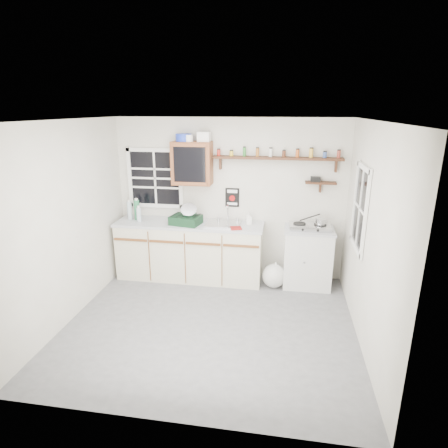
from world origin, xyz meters
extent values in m
cube|color=#535355|center=(0.00, 0.00, -0.01)|extent=(3.60, 3.20, 0.02)
cube|color=white|center=(0.00, 0.00, 2.51)|extent=(3.60, 3.20, 0.02)
cube|color=#B7B1A4|center=(-1.81, 0.00, 1.25)|extent=(0.02, 3.20, 2.50)
cube|color=#B7B1A4|center=(1.81, 0.00, 1.25)|extent=(0.02, 3.20, 2.50)
cube|color=#B7B1A4|center=(0.00, 1.61, 1.25)|extent=(3.60, 0.02, 2.50)
cube|color=#B7B1A4|center=(0.00, -1.61, 1.25)|extent=(3.60, 0.02, 2.50)
cube|color=beige|center=(-0.58, 1.30, 0.44)|extent=(2.27, 0.60, 0.88)
cube|color=#B0B3B8|center=(-0.58, 1.30, 0.90)|extent=(2.31, 0.62, 0.04)
cube|color=brown|center=(-1.44, 0.99, 0.70)|extent=(0.53, 0.02, 0.03)
cube|color=brown|center=(-0.87, 0.99, 0.70)|extent=(0.53, 0.02, 0.03)
cube|color=brown|center=(-0.30, 0.99, 0.70)|extent=(0.53, 0.02, 0.03)
cube|color=brown|center=(0.27, 0.99, 0.70)|extent=(0.53, 0.02, 0.03)
cube|color=silver|center=(1.25, 1.33, 0.44)|extent=(0.70, 0.55, 0.88)
cube|color=#B0B3B8|center=(1.25, 1.33, 0.90)|extent=(0.73, 0.57, 0.03)
cube|color=#B9B9BD|center=(-0.05, 1.30, 0.93)|extent=(0.52, 0.44, 0.03)
cylinder|color=#B9B9BD|center=(0.00, 1.46, 1.06)|extent=(0.02, 0.02, 0.28)
cylinder|color=#B9B9BD|center=(0.00, 1.40, 1.19)|extent=(0.02, 0.14, 0.02)
cube|color=brown|center=(-0.55, 1.45, 1.82)|extent=(0.60, 0.30, 0.65)
cube|color=black|center=(-0.55, 1.29, 1.82)|extent=(0.48, 0.02, 0.52)
cylinder|color=#1C33B6|center=(-0.67, 1.45, 2.21)|extent=(0.24, 0.24, 0.11)
cube|color=white|center=(-0.36, 1.45, 2.22)|extent=(0.18, 0.15, 0.14)
cylinder|color=white|center=(-0.58, 1.40, 2.20)|extent=(0.12, 0.12, 0.10)
cube|color=black|center=(0.73, 1.51, 1.92)|extent=(1.91, 0.18, 0.04)
cube|color=black|center=(-0.13, 1.55, 1.82)|extent=(0.03, 0.10, 0.18)
cube|color=black|center=(1.58, 1.55, 1.82)|extent=(0.03, 0.10, 0.18)
cylinder|color=red|center=(-0.15, 1.51, 1.98)|extent=(0.05, 0.05, 0.09)
cylinder|color=black|center=(-0.15, 1.51, 2.04)|extent=(0.05, 0.05, 0.02)
cylinder|color=gold|center=(0.04, 1.51, 1.98)|extent=(0.06, 0.06, 0.07)
cylinder|color=black|center=(0.04, 1.51, 2.02)|extent=(0.05, 0.05, 0.02)
cylinder|color=#267226|center=(0.24, 1.51, 2.00)|extent=(0.05, 0.05, 0.13)
cylinder|color=black|center=(0.24, 1.51, 2.07)|extent=(0.04, 0.04, 0.02)
cylinder|color=#99591E|center=(0.43, 1.51, 2.00)|extent=(0.05, 0.05, 0.12)
cylinder|color=black|center=(0.43, 1.51, 2.07)|extent=(0.04, 0.04, 0.02)
cylinder|color=silver|center=(0.63, 1.51, 2.00)|extent=(0.05, 0.05, 0.12)
cylinder|color=black|center=(0.63, 1.51, 2.07)|extent=(0.05, 0.05, 0.02)
cylinder|color=#4C2614|center=(0.82, 1.51, 1.98)|extent=(0.05, 0.05, 0.09)
cylinder|color=black|center=(0.82, 1.51, 2.04)|extent=(0.05, 0.05, 0.02)
cylinder|color=#B24C19|center=(1.02, 1.51, 1.99)|extent=(0.05, 0.05, 0.11)
cylinder|color=black|center=(1.02, 1.51, 2.06)|extent=(0.05, 0.05, 0.02)
cylinder|color=gold|center=(1.21, 1.51, 2.00)|extent=(0.06, 0.06, 0.13)
cylinder|color=black|center=(1.21, 1.51, 2.07)|extent=(0.05, 0.05, 0.02)
cylinder|color=#334C8C|center=(1.41, 1.51, 1.98)|extent=(0.06, 0.06, 0.08)
cylinder|color=black|center=(1.41, 1.51, 2.03)|extent=(0.05, 0.05, 0.02)
cylinder|color=maroon|center=(1.60, 1.51, 1.99)|extent=(0.05, 0.05, 0.11)
cylinder|color=black|center=(1.60, 1.51, 2.05)|extent=(0.05, 0.05, 0.02)
cube|color=black|center=(1.38, 1.52, 1.57)|extent=(0.45, 0.15, 0.03)
cube|color=black|center=(1.38, 1.56, 1.49)|extent=(0.03, 0.08, 0.14)
cube|color=black|center=(1.30, 1.52, 1.62)|extent=(0.14, 0.10, 0.07)
cube|color=black|center=(0.05, 1.59, 1.28)|extent=(0.22, 0.01, 0.30)
cube|color=white|center=(0.05, 1.58, 1.38)|extent=(0.16, 0.00, 0.05)
cylinder|color=#A50C0C|center=(0.05, 1.58, 1.27)|extent=(0.09, 0.01, 0.09)
cube|color=white|center=(0.05, 1.58, 1.18)|extent=(0.16, 0.00, 0.04)
cube|color=black|center=(-1.20, 1.59, 1.55)|extent=(0.85, 0.02, 0.90)
cube|color=silver|center=(-1.20, 1.59, 1.55)|extent=(0.93, 0.03, 0.98)
cube|color=black|center=(1.79, 0.55, 1.45)|extent=(0.02, 0.70, 1.00)
cube|color=silver|center=(1.79, 0.55, 1.45)|extent=(0.03, 0.78, 1.08)
cylinder|color=#A8BBC5|center=(-1.57, 1.35, 1.06)|extent=(0.08, 0.08, 0.29)
cylinder|color=white|center=(-1.57, 1.35, 1.22)|extent=(0.04, 0.04, 0.03)
cylinder|color=#277749|center=(-1.45, 1.35, 1.08)|extent=(0.09, 0.09, 0.32)
cylinder|color=white|center=(-1.45, 1.35, 1.25)|extent=(0.05, 0.05, 0.03)
cylinder|color=#A8BBC5|center=(-1.38, 1.25, 1.03)|extent=(0.07, 0.07, 0.22)
cylinder|color=white|center=(-1.38, 1.25, 1.16)|extent=(0.04, 0.04, 0.03)
cube|color=black|center=(-0.62, 1.23, 0.99)|extent=(0.50, 0.41, 0.13)
cylinder|color=#B9B9BD|center=(-0.56, 1.23, 1.12)|extent=(0.28, 0.31, 0.27)
imported|color=silver|center=(0.33, 1.38, 1.01)|extent=(0.11, 0.11, 0.18)
cube|color=maroon|center=(0.17, 1.11, 0.93)|extent=(0.19, 0.18, 0.02)
cube|color=#B9B9BD|center=(1.25, 1.31, 0.95)|extent=(0.61, 0.34, 0.07)
cylinder|color=black|center=(1.10, 1.31, 0.99)|extent=(0.18, 0.18, 0.01)
cylinder|color=black|center=(1.40, 1.31, 0.99)|extent=(0.18, 0.18, 0.01)
cylinder|color=#B9B9BD|center=(1.40, 1.31, 1.03)|extent=(0.15, 0.15, 0.09)
cylinder|color=black|center=(1.25, 1.38, 1.07)|extent=(0.29, 0.09, 0.15)
ellipsoid|color=beige|center=(0.76, 1.15, 0.18)|extent=(0.39, 0.35, 0.41)
cone|color=beige|center=(0.78, 1.15, 0.37)|extent=(0.11, 0.11, 0.11)
camera|label=1|loc=(0.84, -4.10, 2.63)|focal=30.00mm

